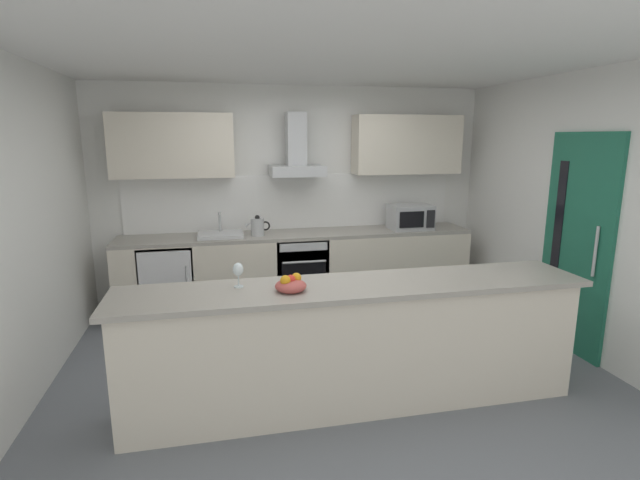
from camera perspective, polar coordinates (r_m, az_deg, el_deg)
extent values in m
cube|color=slate|center=(4.44, 1.30, -14.87)|extent=(5.68, 4.88, 0.02)
cube|color=white|center=(4.00, 1.49, 20.83)|extent=(5.68, 4.88, 0.02)
cube|color=white|center=(5.96, -3.20, 5.33)|extent=(5.68, 0.12, 2.60)
cube|color=white|center=(4.17, -32.65, 0.45)|extent=(0.12, 4.88, 2.60)
cube|color=white|center=(5.14, 28.42, 2.78)|extent=(0.12, 4.88, 2.60)
cube|color=white|center=(5.90, -3.08, 4.57)|extent=(3.98, 0.02, 0.66)
cube|color=beige|center=(5.76, -2.49, -3.74)|extent=(4.12, 0.60, 0.86)
cube|color=#9E998E|center=(5.65, -2.53, 0.65)|extent=(4.12, 0.60, 0.04)
cube|color=beige|center=(3.70, 4.17, -12.61)|extent=(3.37, 0.52, 0.92)
cube|color=#9E998E|center=(3.53, 4.29, -5.53)|extent=(3.47, 0.64, 0.04)
cube|color=beige|center=(5.63, -17.07, 10.65)|extent=(1.32, 0.32, 0.70)
cube|color=beige|center=(6.07, 10.25, 11.06)|extent=(1.32, 0.32, 0.70)
cube|color=#1E664C|center=(5.07, 28.16, -0.48)|extent=(0.04, 0.85, 2.05)
cube|color=black|center=(5.21, 26.39, 1.16)|extent=(0.01, 0.11, 1.31)
cylinder|color=#B7BABC|center=(4.84, 29.86, -1.19)|extent=(0.03, 0.03, 0.45)
cube|color=slate|center=(5.73, -2.44, -3.50)|extent=(0.60, 0.56, 0.80)
cube|color=black|center=(5.48, -1.91, -4.96)|extent=(0.50, 0.02, 0.48)
cube|color=#B7BABC|center=(5.37, -1.94, -0.83)|extent=(0.54, 0.02, 0.09)
cylinder|color=#B7BABC|center=(5.38, -1.86, -2.61)|extent=(0.49, 0.02, 0.02)
cube|color=white|center=(5.69, -17.52, -4.56)|extent=(0.58, 0.56, 0.85)
cube|color=silver|center=(5.42, -17.78, -5.42)|extent=(0.55, 0.02, 0.80)
cylinder|color=#B7BABC|center=(5.37, -15.48, -4.97)|extent=(0.02, 0.02, 0.38)
cube|color=#B7BABC|center=(5.96, 10.65, 2.71)|extent=(0.50, 0.36, 0.30)
cube|color=black|center=(5.76, 10.83, 2.39)|extent=(0.30, 0.02, 0.19)
cube|color=black|center=(5.86, 12.99, 2.45)|extent=(0.10, 0.01, 0.21)
cube|color=silver|center=(5.55, -11.71, 0.63)|extent=(0.50, 0.40, 0.04)
cylinder|color=#B7BABC|center=(5.65, -11.77, 1.95)|extent=(0.03, 0.03, 0.26)
cylinder|color=#B7BABC|center=(5.55, -11.81, 3.03)|extent=(0.03, 0.16, 0.03)
cylinder|color=#B7BABC|center=(5.51, -7.43, 1.53)|extent=(0.15, 0.15, 0.20)
sphere|color=black|center=(5.49, -7.46, 2.68)|extent=(0.06, 0.06, 0.06)
cone|color=#B7BABC|center=(5.50, -8.48, 1.90)|extent=(0.09, 0.04, 0.07)
torus|color=black|center=(5.52, -6.50, 1.67)|extent=(0.11, 0.02, 0.11)
cube|color=#B7BABC|center=(5.63, -2.73, 8.21)|extent=(0.62, 0.45, 0.12)
cube|color=#B7BABC|center=(5.67, -2.85, 11.87)|extent=(0.22, 0.22, 0.60)
cylinder|color=silver|center=(3.49, -9.62, -5.46)|extent=(0.07, 0.07, 0.01)
cylinder|color=silver|center=(3.48, -9.64, -4.70)|extent=(0.01, 0.01, 0.09)
ellipsoid|color=silver|center=(3.46, -9.69, -3.45)|extent=(0.08, 0.08, 0.10)
ellipsoid|color=#B24C47|center=(3.36, -3.49, -5.46)|extent=(0.22, 0.22, 0.09)
sphere|color=orange|center=(3.32, -4.13, -4.81)|extent=(0.07, 0.07, 0.07)
sphere|color=orange|center=(3.38, -2.82, -4.50)|extent=(0.07, 0.07, 0.07)
sphere|color=red|center=(3.34, -3.50, -4.70)|extent=(0.07, 0.07, 0.07)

